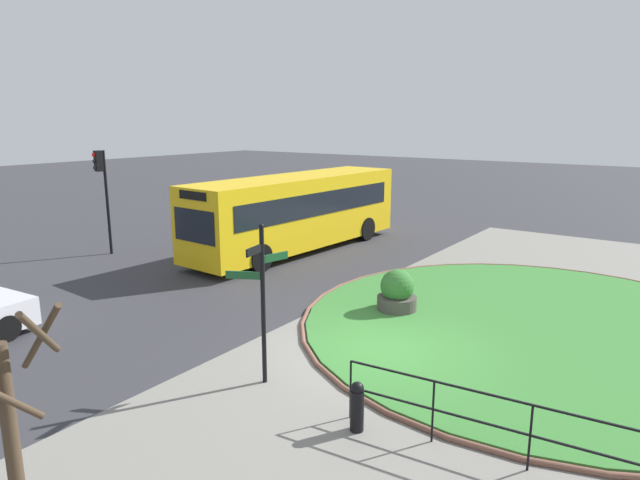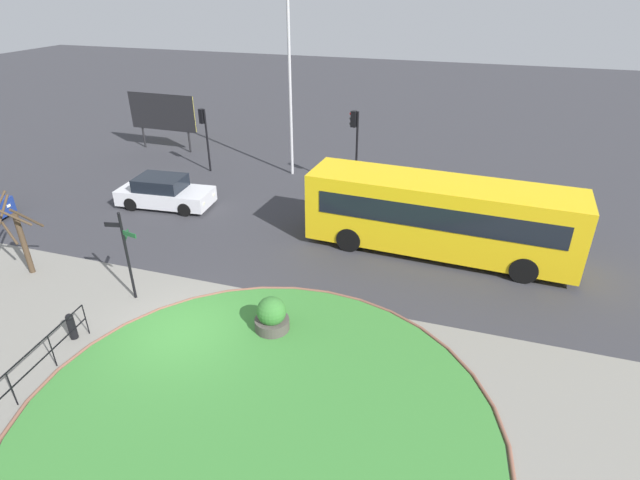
% 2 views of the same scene
% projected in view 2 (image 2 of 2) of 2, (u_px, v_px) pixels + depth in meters
% --- Properties ---
extents(ground, '(120.00, 120.00, 0.00)m').
position_uv_depth(ground, '(182.00, 333.00, 15.40)').
color(ground, '#333338').
extents(sidewalk_paving, '(32.00, 8.81, 0.02)m').
position_uv_depth(sidewalk_paving, '(152.00, 366.00, 14.05)').
color(sidewalk_paving, gray).
rests_on(sidewalk_paving, ground).
extents(grass_island, '(11.87, 11.87, 0.10)m').
position_uv_depth(grass_island, '(256.00, 423.00, 12.19)').
color(grass_island, '#387A33').
rests_on(grass_island, ground).
extents(grass_kerb_ring, '(12.18, 12.18, 0.11)m').
position_uv_depth(grass_kerb_ring, '(256.00, 423.00, 12.19)').
color(grass_kerb_ring, brown).
rests_on(grass_kerb_ring, ground).
extents(signpost_directional, '(1.15, 0.80, 3.24)m').
position_uv_depth(signpost_directional, '(126.00, 250.00, 16.23)').
color(signpost_directional, black).
rests_on(signpost_directional, ground).
extents(bollard_foreground, '(0.23, 0.23, 0.90)m').
position_uv_depth(bollard_foreground, '(72.00, 326.00, 14.94)').
color(bollard_foreground, black).
rests_on(bollard_foreground, ground).
extents(railing_grass_edge, '(0.44, 4.47, 1.10)m').
position_uv_depth(railing_grass_edge, '(31.00, 364.00, 13.08)').
color(railing_grass_edge, black).
rests_on(railing_grass_edge, ground).
extents(bus_yellow, '(10.38, 2.97, 2.98)m').
position_uv_depth(bus_yellow, '(439.00, 215.00, 19.20)').
color(bus_yellow, yellow).
rests_on(bus_yellow, ground).
extents(car_far_lane, '(4.57, 2.22, 1.47)m').
position_uv_depth(car_far_lane, '(165.00, 193.00, 23.66)').
color(car_far_lane, silver).
rests_on(car_far_lane, ground).
extents(traffic_light_near, '(0.48, 0.32, 3.48)m').
position_uv_depth(traffic_light_near, '(204.00, 126.00, 27.20)').
color(traffic_light_near, black).
rests_on(traffic_light_near, ground).
extents(traffic_light_far, '(0.49, 0.30, 4.02)m').
position_uv_depth(traffic_light_far, '(355.00, 133.00, 24.61)').
color(traffic_light_far, black).
rests_on(traffic_light_far, ground).
extents(lamppost_tall, '(0.32, 0.32, 9.48)m').
position_uv_depth(lamppost_tall, '(290.00, 81.00, 25.59)').
color(lamppost_tall, '#B7B7BC').
rests_on(lamppost_tall, ground).
extents(billboard_left, '(4.60, 0.22, 3.53)m').
position_uv_depth(billboard_left, '(162.00, 113.00, 30.75)').
color(billboard_left, black).
rests_on(billboard_left, ground).
extents(planter_near_signpost, '(1.07, 1.07, 1.21)m').
position_uv_depth(planter_near_signpost, '(272.00, 317.00, 15.22)').
color(planter_near_signpost, '#47423D').
rests_on(planter_near_signpost, ground).
extents(street_tree_bare, '(1.56, 1.35, 3.02)m').
position_uv_depth(street_tree_bare, '(19.00, 234.00, 17.75)').
color(street_tree_bare, '#423323').
rests_on(street_tree_bare, ground).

